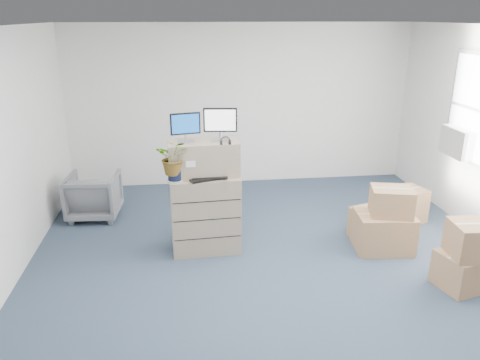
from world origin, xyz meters
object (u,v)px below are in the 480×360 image
(monitor_right, at_px, (220,123))
(potted_plant, at_px, (174,162))
(filing_cabinet_lower, at_px, (205,213))
(water_bottle, at_px, (209,165))
(monitor_left, at_px, (185,126))
(keyboard, at_px, (208,178))
(office_chair, at_px, (94,194))

(monitor_right, bearing_deg, potted_plant, -154.41)
(filing_cabinet_lower, relative_size, water_bottle, 4.18)
(monitor_left, bearing_deg, monitor_right, -8.60)
(monitor_right, relative_size, potted_plant, 0.79)
(monitor_left, bearing_deg, potted_plant, -143.97)
(monitor_left, relative_size, potted_plant, 0.70)
(monitor_left, distance_m, potted_plant, 0.46)
(keyboard, relative_size, potted_plant, 0.95)
(potted_plant, distance_m, office_chair, 2.06)
(water_bottle, xyz_separation_m, office_chair, (-1.68, 1.18, -0.76))
(filing_cabinet_lower, height_order, monitor_left, monitor_left)
(filing_cabinet_lower, height_order, office_chair, filing_cabinet_lower)
(keyboard, bearing_deg, monitor_right, 26.83)
(monitor_right, xyz_separation_m, office_chair, (-1.83, 1.18, -1.30))
(filing_cabinet_lower, height_order, monitor_right, monitor_right)
(monitor_right, relative_size, water_bottle, 1.71)
(filing_cabinet_lower, height_order, potted_plant, potted_plant)
(monitor_left, relative_size, water_bottle, 1.51)
(filing_cabinet_lower, xyz_separation_m, monitor_right, (0.22, 0.05, 1.17))
(monitor_left, bearing_deg, water_bottle, -6.29)
(monitor_left, xyz_separation_m, water_bottle, (0.28, 0.03, -0.52))
(monitor_left, distance_m, office_chair, 2.25)
(monitor_right, height_order, potted_plant, monitor_right)
(monitor_right, xyz_separation_m, keyboard, (-0.17, -0.17, -0.65))
(filing_cabinet_lower, distance_m, keyboard, 0.53)
(office_chair, bearing_deg, monitor_left, 143.74)
(water_bottle, bearing_deg, office_chair, 144.95)
(water_bottle, relative_size, potted_plant, 0.47)
(potted_plant, bearing_deg, filing_cabinet_lower, 22.11)
(monitor_left, bearing_deg, filing_cabinet_lower, -18.44)
(office_chair, bearing_deg, monitor_right, 151.56)
(monitor_left, xyz_separation_m, keyboard, (0.26, -0.14, -0.62))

